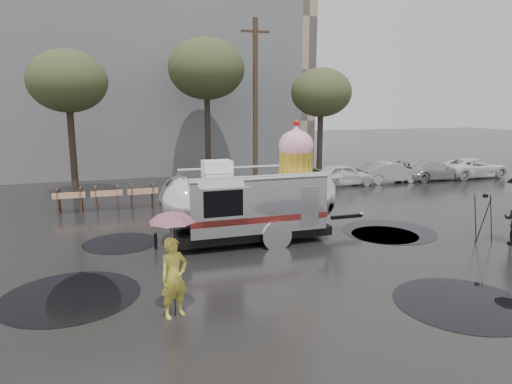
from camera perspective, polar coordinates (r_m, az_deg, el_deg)
name	(u,v)px	position (r m, az deg, el deg)	size (l,w,h in m)	color
ground	(326,275)	(12.54, 8.73, -10.21)	(120.00, 120.00, 0.00)	black
puddles	(291,258)	(13.72, 4.40, -8.20)	(13.75, 9.95, 0.01)	black
grey_building	(125,75)	(34.50, -16.11, 13.93)	(22.00, 12.00, 13.00)	#5E5E62
utility_pole	(255,101)	(25.64, -0.09, 11.28)	(1.60, 0.28, 9.00)	#473323
tree_left	(67,82)	(23.49, -22.50, 12.59)	(3.64, 3.64, 6.95)	#382D26
tree_mid	(206,69)	(26.03, -6.22, 15.00)	(4.20, 4.20, 8.03)	#382D26
tree_right	(321,93)	(26.01, 8.14, 12.13)	(3.36, 3.36, 6.42)	#382D26
barricade_row	(107,197)	(20.77, -18.13, -0.60)	(4.30, 0.80, 1.00)	#473323
parked_cars	(416,169)	(28.45, 19.34, 2.75)	(13.20, 1.90, 1.50)	silver
airstream_trailer	(253,198)	(15.13, -0.38, -0.77)	(7.52, 2.89, 4.05)	silver
person_left	(174,278)	(10.01, -10.20, -10.49)	(0.63, 0.42, 1.75)	gold
umbrella_pink	(172,229)	(9.67, -10.42, -4.54)	(1.18, 1.18, 2.36)	pink
tripod	(484,213)	(16.80, 26.59, -2.34)	(0.64, 0.65, 1.61)	black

